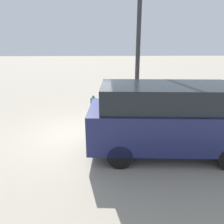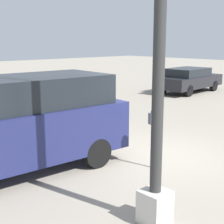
% 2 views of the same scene
% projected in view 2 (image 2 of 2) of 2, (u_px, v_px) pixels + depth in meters
% --- Properties ---
extents(ground_plane, '(80.00, 80.00, 0.00)m').
position_uv_depth(ground_plane, '(152.00, 156.00, 8.77)').
color(ground_plane, gray).
extents(parking_meter_near, '(0.22, 0.15, 1.39)m').
position_uv_depth(parking_meter_near, '(153.00, 125.00, 7.81)').
color(parking_meter_near, '#4C4C4C').
rests_on(parking_meter_near, ground).
extents(lamp_post, '(0.44, 0.44, 6.97)m').
position_uv_depth(lamp_post, '(159.00, 61.00, 5.07)').
color(lamp_post, beige).
rests_on(lamp_post, ground).
extents(parked_van, '(4.85, 2.22, 2.14)m').
position_uv_depth(parked_van, '(21.00, 121.00, 7.57)').
color(parked_van, navy).
rests_on(parked_van, ground).
extents(car_distant, '(4.61, 2.14, 1.38)m').
position_uv_depth(car_distant, '(189.00, 79.00, 19.33)').
color(car_distant, black).
rests_on(car_distant, ground).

